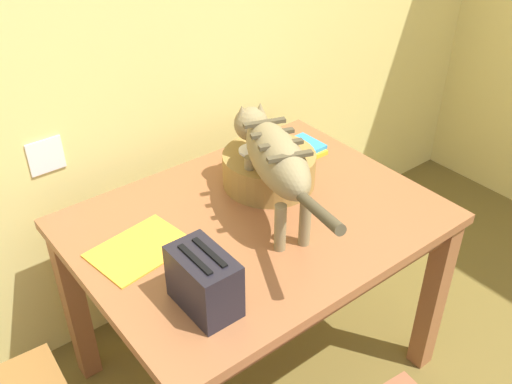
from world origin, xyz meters
name	(u,v)px	position (x,y,z in m)	size (l,w,h in m)	color
wall_rear	(124,17)	(0.00, 2.12, 1.25)	(4.43, 0.11, 2.50)	#E8D479
dining_table	(256,239)	(0.08, 1.50, 0.64)	(1.15, 0.87, 0.73)	brown
cat	(274,156)	(0.14, 1.48, 0.95)	(0.30, 0.71, 0.31)	olive
saucer_bowl	(251,176)	(0.21, 1.69, 0.74)	(0.17, 0.17, 0.03)	#43994F
coffee_mug	(252,161)	(0.21, 1.69, 0.81)	(0.13, 0.09, 0.09)	white
magazine	(140,249)	(-0.29, 1.59, 0.73)	(0.28, 0.21, 0.01)	gold
book_stack	(298,150)	(0.46, 1.72, 0.74)	(0.19, 0.15, 0.03)	yellow
wicker_basket	(269,168)	(0.25, 1.64, 0.79)	(0.33, 0.33, 0.12)	olive
toaster	(204,281)	(-0.27, 1.28, 0.81)	(0.12, 0.20, 0.18)	black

